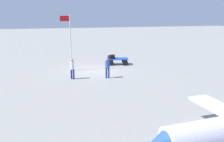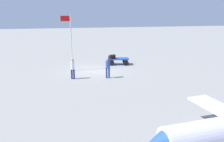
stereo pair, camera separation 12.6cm
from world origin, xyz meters
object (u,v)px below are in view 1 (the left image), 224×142
at_px(luggage_cart, 118,60).
at_px(flagpole, 70,39).
at_px(suitcase_tan, 112,56).
at_px(worker_trailing, 72,67).
at_px(suitcase_maroon, 112,57).
at_px(worker_lead, 107,66).
at_px(suitcase_navy, 111,57).

height_order(luggage_cart, flagpole, flagpole).
height_order(suitcase_tan, worker_trailing, worker_trailing).
relative_size(suitcase_tan, suitcase_maroon, 1.01).
distance_m(luggage_cart, worker_lead, 5.25).
bearing_deg(worker_lead, suitcase_maroon, -107.86).
relative_size(worker_lead, worker_trailing, 0.97).
bearing_deg(worker_trailing, suitcase_tan, -133.96).
distance_m(suitcase_navy, suitcase_maroon, 0.27).
relative_size(suitcase_tan, worker_lead, 0.34).
bearing_deg(suitcase_navy, worker_trailing, 46.77).
bearing_deg(worker_trailing, luggage_cart, -138.75).
bearing_deg(worker_lead, suitcase_navy, -106.45).
distance_m(suitcase_tan, suitcase_maroon, 0.33).
xyz_separation_m(suitcase_tan, worker_lead, (1.62, 5.01, 0.14)).
distance_m(suitcase_tan, suitcase_navy, 0.16).
xyz_separation_m(suitcase_navy, worker_trailing, (4.31, 4.59, 0.17)).
relative_size(luggage_cart, suitcase_tan, 4.04).
distance_m(luggage_cart, suitcase_tan, 0.69).
xyz_separation_m(suitcase_navy, suitcase_maroon, (-0.05, 0.27, 0.03)).
xyz_separation_m(suitcase_tan, suitcase_navy, (0.15, 0.04, -0.03)).
bearing_deg(worker_trailing, flagpole, -91.52).
xyz_separation_m(worker_trailing, flagpole, (-0.08, -2.91, 1.99)).
relative_size(suitcase_tan, suitcase_navy, 0.89).
bearing_deg(worker_trailing, suitcase_navy, -133.23).
xyz_separation_m(suitcase_maroon, worker_lead, (1.51, 4.70, 0.14)).
bearing_deg(suitcase_tan, worker_trailing, 46.04).
relative_size(suitcase_navy, flagpole, 0.12).
relative_size(luggage_cart, flagpole, 0.45).
height_order(suitcase_navy, worker_lead, worker_lead).
bearing_deg(flagpole, suitcase_maroon, -161.76).
relative_size(suitcase_maroon, worker_trailing, 0.33).
bearing_deg(suitcase_navy, worker_lead, 73.55).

